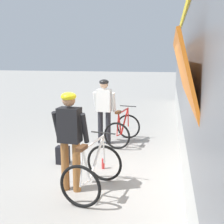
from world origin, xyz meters
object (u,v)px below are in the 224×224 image
cyclist_near_in_dark (70,133)px  water_bottle_near_the_bikes (103,164)px  bicycle_far_red (123,129)px  cyclist_far_in_white (104,106)px  bicycle_near_white (93,171)px  backpack_on_platform (63,155)px

cyclist_near_in_dark → water_bottle_near_the_bikes: size_ratio=7.92×
cyclist_near_in_dark → bicycle_far_red: bearing=81.2°
cyclist_far_in_white → bicycle_far_red: bearing=10.4°
cyclist_far_in_white → bicycle_far_red: size_ratio=1.52×
cyclist_near_in_dark → bicycle_near_white: 0.77m
backpack_on_platform → cyclist_far_in_white: bearing=71.3°
backpack_on_platform → water_bottle_near_the_bikes: size_ratio=1.80×
cyclist_far_in_white → backpack_on_platform: bearing=-108.8°
bicycle_far_red → backpack_on_platform: 2.03m
cyclist_near_in_dark → bicycle_far_red: (0.44, 2.84, -0.65)m
cyclist_near_in_dark → cyclist_far_in_white: size_ratio=1.00×
bicycle_far_red → backpack_on_platform: (-1.05, -1.72, -0.20)m
bicycle_far_red → bicycle_near_white: bearing=-90.5°
cyclist_far_in_white → bicycle_near_white: (0.47, -2.77, -0.65)m
cyclist_far_in_white → backpack_on_platform: 1.92m
cyclist_near_in_dark → bicycle_far_red: cyclist_near_in_dark is taller
backpack_on_platform → cyclist_near_in_dark: bearing=-61.2°
cyclist_near_in_dark → water_bottle_near_the_bikes: cyclist_near_in_dark is taller
bicycle_near_white → bicycle_far_red: bearing=89.5°
water_bottle_near_the_bikes → bicycle_far_red: bearing=86.4°
backpack_on_platform → water_bottle_near_the_bikes: bearing=-4.8°
bicycle_far_red → cyclist_far_in_white: bearing=-169.6°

